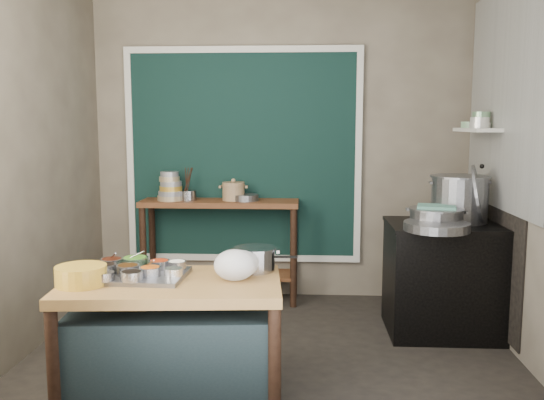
# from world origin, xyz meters

# --- Properties ---
(floor) EXTENTS (3.50, 3.00, 0.02)m
(floor) POSITION_xyz_m (0.00, 0.00, -0.01)
(floor) COLOR #29241F
(floor) RESTS_ON ground
(back_wall) EXTENTS (3.50, 0.02, 2.80)m
(back_wall) POSITION_xyz_m (0.00, 1.51, 1.40)
(back_wall) COLOR #766B5B
(back_wall) RESTS_ON floor
(left_wall) EXTENTS (0.02, 3.00, 2.80)m
(left_wall) POSITION_xyz_m (-1.76, 0.00, 1.40)
(left_wall) COLOR #766B5B
(left_wall) RESTS_ON floor
(right_wall) EXTENTS (0.02, 3.00, 2.80)m
(right_wall) POSITION_xyz_m (1.76, 0.00, 1.40)
(right_wall) COLOR #766B5B
(right_wall) RESTS_ON floor
(curtain_panel) EXTENTS (2.10, 0.02, 1.90)m
(curtain_panel) POSITION_xyz_m (-0.35, 1.47, 1.35)
(curtain_panel) COLOR black
(curtain_panel) RESTS_ON back_wall
(curtain_frame) EXTENTS (2.22, 0.03, 2.02)m
(curtain_frame) POSITION_xyz_m (-0.35, 1.46, 1.35)
(curtain_frame) COLOR beige
(curtain_frame) RESTS_ON back_wall
(tile_panel) EXTENTS (0.02, 1.70, 1.70)m
(tile_panel) POSITION_xyz_m (1.74, 0.55, 1.85)
(tile_panel) COLOR #B2B2AA
(tile_panel) RESTS_ON right_wall
(soot_patch) EXTENTS (0.01, 1.30, 1.30)m
(soot_patch) POSITION_xyz_m (1.74, 0.65, 0.70)
(soot_patch) COLOR black
(soot_patch) RESTS_ON right_wall
(wall_shelf) EXTENTS (0.22, 0.70, 0.03)m
(wall_shelf) POSITION_xyz_m (1.63, 0.85, 1.60)
(wall_shelf) COLOR beige
(wall_shelf) RESTS_ON right_wall
(prep_table) EXTENTS (1.30, 0.82, 0.75)m
(prep_table) POSITION_xyz_m (-0.53, -0.75, 0.38)
(prep_table) COLOR olive
(prep_table) RESTS_ON floor
(back_counter) EXTENTS (1.45, 0.40, 0.95)m
(back_counter) POSITION_xyz_m (-0.55, 1.28, 0.47)
(back_counter) COLOR #5C301A
(back_counter) RESTS_ON floor
(stove_block) EXTENTS (0.90, 0.68, 0.85)m
(stove_block) POSITION_xyz_m (1.35, 0.55, 0.42)
(stove_block) COLOR black
(stove_block) RESTS_ON floor
(stove_top) EXTENTS (0.92, 0.69, 0.03)m
(stove_top) POSITION_xyz_m (1.35, 0.55, 0.86)
(stove_top) COLOR black
(stove_top) RESTS_ON stove_block
(condiment_tray) EXTENTS (0.58, 0.43, 0.03)m
(condiment_tray) POSITION_xyz_m (-0.75, -0.69, 0.76)
(condiment_tray) COLOR gray
(condiment_tray) RESTS_ON prep_table
(condiment_bowls) EXTENTS (0.55, 0.43, 0.06)m
(condiment_bowls) POSITION_xyz_m (-0.77, -0.68, 0.80)
(condiment_bowls) COLOR gray
(condiment_bowls) RESTS_ON condiment_tray
(yellow_basin) EXTENTS (0.31, 0.31, 0.11)m
(yellow_basin) POSITION_xyz_m (-1.02, -0.86, 0.80)
(yellow_basin) COLOR gold
(yellow_basin) RESTS_ON prep_table
(saucepan) EXTENTS (0.27, 0.27, 0.15)m
(saucepan) POSITION_xyz_m (-0.07, -0.49, 0.82)
(saucepan) COLOR gray
(saucepan) RESTS_ON prep_table
(plastic_bag_a) EXTENTS (0.29, 0.27, 0.18)m
(plastic_bag_a) POSITION_xyz_m (-0.17, -0.72, 0.84)
(plastic_bag_a) COLOR white
(plastic_bag_a) RESTS_ON prep_table
(plastic_bag_b) EXTENTS (0.27, 0.25, 0.16)m
(plastic_bag_b) POSITION_xyz_m (-0.15, -0.65, 0.83)
(plastic_bag_b) COLOR white
(plastic_bag_b) RESTS_ON prep_table
(bowl_stack) EXTENTS (0.24, 0.24, 0.27)m
(bowl_stack) POSITION_xyz_m (-1.00, 1.25, 1.07)
(bowl_stack) COLOR tan
(bowl_stack) RESTS_ON back_counter
(utensil_cup) EXTENTS (0.16, 0.16, 0.09)m
(utensil_cup) POSITION_xyz_m (-0.84, 1.25, 1.00)
(utensil_cup) COLOR gray
(utensil_cup) RESTS_ON back_counter
(ceramic_crock) EXTENTS (0.23, 0.23, 0.15)m
(ceramic_crock) POSITION_xyz_m (-0.42, 1.28, 1.02)
(ceramic_crock) COLOR #90724F
(ceramic_crock) RESTS_ON back_counter
(wide_bowl) EXTENTS (0.25, 0.25, 0.06)m
(wide_bowl) POSITION_xyz_m (-0.31, 1.26, 0.98)
(wide_bowl) COLOR gray
(wide_bowl) RESTS_ON back_counter
(stock_pot) EXTENTS (0.54, 0.54, 0.37)m
(stock_pot) POSITION_xyz_m (1.45, 0.63, 1.06)
(stock_pot) COLOR gray
(stock_pot) RESTS_ON stove_top
(pot_lid) EXTENTS (0.26, 0.48, 0.46)m
(pot_lid) POSITION_xyz_m (1.57, 0.56, 1.11)
(pot_lid) COLOR gray
(pot_lid) RESTS_ON stove_top
(steamer) EXTENTS (0.54, 0.54, 0.14)m
(steamer) POSITION_xyz_m (1.23, 0.42, 0.95)
(steamer) COLOR gray
(steamer) RESTS_ON stove_top
(green_cloth) EXTENTS (0.32, 0.27, 0.02)m
(green_cloth) POSITION_xyz_m (1.23, 0.42, 1.03)
(green_cloth) COLOR slate
(green_cloth) RESTS_ON steamer
(shallow_pan) EXTENTS (0.55, 0.55, 0.06)m
(shallow_pan) POSITION_xyz_m (1.19, 0.22, 0.91)
(shallow_pan) COLOR gray
(shallow_pan) RESTS_ON stove_top
(shelf_bowl_stack) EXTENTS (0.16, 0.16, 0.13)m
(shelf_bowl_stack) POSITION_xyz_m (1.63, 0.80, 1.68)
(shelf_bowl_stack) COLOR silver
(shelf_bowl_stack) RESTS_ON wall_shelf
(shelf_bowl_green) EXTENTS (0.17, 0.17, 0.05)m
(shelf_bowl_green) POSITION_xyz_m (1.63, 1.07, 1.64)
(shelf_bowl_green) COLOR gray
(shelf_bowl_green) RESTS_ON wall_shelf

